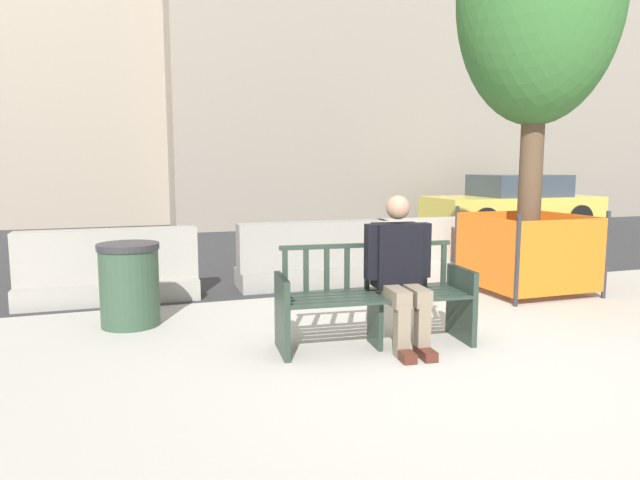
{
  "coord_description": "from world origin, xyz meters",
  "views": [
    {
      "loc": [
        -2.48,
        -3.81,
        1.58
      ],
      "look_at": [
        -0.48,
        2.12,
        0.75
      ],
      "focal_mm": 32.0,
      "sensor_mm": 36.0,
      "label": 1
    }
  ],
  "objects_px": {
    "seated_person": "(400,268)",
    "car_taxi_near": "(514,202)",
    "street_bench": "(374,301)",
    "construction_fence": "(527,250)",
    "trash_bin": "(130,284)",
    "jersey_barrier_left": "(109,272)",
    "jersey_barrier_right": "(445,253)",
    "jersey_barrier_centre": "(314,260)"
  },
  "relations": [
    {
      "from": "jersey_barrier_centre",
      "to": "trash_bin",
      "type": "height_order",
      "value": "jersey_barrier_centre"
    },
    {
      "from": "street_bench",
      "to": "jersey_barrier_right",
      "type": "xyz_separation_m",
      "value": [
        2.21,
        2.51,
        -0.06
      ]
    },
    {
      "from": "jersey_barrier_left",
      "to": "trash_bin",
      "type": "bearing_deg",
      "value": -79.31
    },
    {
      "from": "car_taxi_near",
      "to": "trash_bin",
      "type": "xyz_separation_m",
      "value": [
        -8.89,
        -5.79,
        -0.26
      ]
    },
    {
      "from": "jersey_barrier_right",
      "to": "trash_bin",
      "type": "height_order",
      "value": "jersey_barrier_right"
    },
    {
      "from": "construction_fence",
      "to": "car_taxi_near",
      "type": "bearing_deg",
      "value": 54.01
    },
    {
      "from": "jersey_barrier_centre",
      "to": "street_bench",
      "type": "bearing_deg",
      "value": -96.31
    },
    {
      "from": "jersey_barrier_left",
      "to": "trash_bin",
      "type": "height_order",
      "value": "jersey_barrier_left"
    },
    {
      "from": "seated_person",
      "to": "jersey_barrier_right",
      "type": "bearing_deg",
      "value": 52.23
    },
    {
      "from": "jersey_barrier_right",
      "to": "trash_bin",
      "type": "distance_m",
      "value": 4.39
    },
    {
      "from": "jersey_barrier_centre",
      "to": "jersey_barrier_left",
      "type": "distance_m",
      "value": 2.52
    },
    {
      "from": "jersey_barrier_left",
      "to": "construction_fence",
      "type": "xyz_separation_m",
      "value": [
        4.94,
        -1.12,
        0.18
      ]
    },
    {
      "from": "jersey_barrier_left",
      "to": "construction_fence",
      "type": "bearing_deg",
      "value": -12.75
    },
    {
      "from": "car_taxi_near",
      "to": "trash_bin",
      "type": "distance_m",
      "value": 10.61
    },
    {
      "from": "jersey_barrier_left",
      "to": "trash_bin",
      "type": "distance_m",
      "value": 1.18
    },
    {
      "from": "jersey_barrier_centre",
      "to": "jersey_barrier_left",
      "type": "height_order",
      "value": "same"
    },
    {
      "from": "seated_person",
      "to": "jersey_barrier_left",
      "type": "relative_size",
      "value": 0.66
    },
    {
      "from": "jersey_barrier_right",
      "to": "construction_fence",
      "type": "xyz_separation_m",
      "value": [
        0.48,
        -1.13,
        0.18
      ]
    },
    {
      "from": "seated_person",
      "to": "jersey_barrier_right",
      "type": "height_order",
      "value": "seated_person"
    },
    {
      "from": "trash_bin",
      "to": "construction_fence",
      "type": "bearing_deg",
      "value": 0.45
    },
    {
      "from": "seated_person",
      "to": "construction_fence",
      "type": "distance_m",
      "value": 2.89
    },
    {
      "from": "street_bench",
      "to": "car_taxi_near",
      "type": "height_order",
      "value": "car_taxi_near"
    },
    {
      "from": "jersey_barrier_right",
      "to": "construction_fence",
      "type": "height_order",
      "value": "construction_fence"
    },
    {
      "from": "jersey_barrier_left",
      "to": "construction_fence",
      "type": "distance_m",
      "value": 5.07
    },
    {
      "from": "car_taxi_near",
      "to": "seated_person",
      "type": "bearing_deg",
      "value": -132.76
    },
    {
      "from": "seated_person",
      "to": "trash_bin",
      "type": "distance_m",
      "value": 2.66
    },
    {
      "from": "street_bench",
      "to": "construction_fence",
      "type": "xyz_separation_m",
      "value": [
        2.7,
        1.39,
        0.12
      ]
    },
    {
      "from": "jersey_barrier_right",
      "to": "street_bench",
      "type": "bearing_deg",
      "value": -131.37
    },
    {
      "from": "seated_person",
      "to": "jersey_barrier_centre",
      "type": "xyz_separation_m",
      "value": [
        0.08,
        2.65,
        -0.35
      ]
    },
    {
      "from": "jersey_barrier_centre",
      "to": "car_taxi_near",
      "type": "distance_m",
      "value": 8.02
    },
    {
      "from": "jersey_barrier_centre",
      "to": "jersey_barrier_right",
      "type": "relative_size",
      "value": 1.0
    },
    {
      "from": "seated_person",
      "to": "car_taxi_near",
      "type": "distance_m",
      "value": 9.82
    },
    {
      "from": "street_bench",
      "to": "car_taxi_near",
      "type": "relative_size",
      "value": 0.41
    },
    {
      "from": "seated_person",
      "to": "car_taxi_near",
      "type": "bearing_deg",
      "value": 47.24
    },
    {
      "from": "construction_fence",
      "to": "jersey_barrier_left",
      "type": "bearing_deg",
      "value": 167.25
    },
    {
      "from": "jersey_barrier_centre",
      "to": "trash_bin",
      "type": "bearing_deg",
      "value": -151.96
    },
    {
      "from": "jersey_barrier_right",
      "to": "jersey_barrier_centre",
      "type": "bearing_deg",
      "value": 178.13
    },
    {
      "from": "jersey_barrier_left",
      "to": "street_bench",
      "type": "bearing_deg",
      "value": -48.18
    },
    {
      "from": "trash_bin",
      "to": "jersey_barrier_right",
      "type": "bearing_deg",
      "value": 15.39
    },
    {
      "from": "street_bench",
      "to": "construction_fence",
      "type": "height_order",
      "value": "construction_fence"
    },
    {
      "from": "street_bench",
      "to": "jersey_barrier_centre",
      "type": "relative_size",
      "value": 0.86
    },
    {
      "from": "street_bench",
      "to": "trash_bin",
      "type": "height_order",
      "value": "street_bench"
    }
  ]
}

